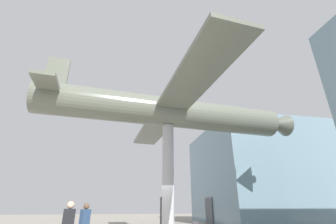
% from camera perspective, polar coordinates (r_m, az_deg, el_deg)
% --- Properties ---
extents(glass_pavilion_left, '(11.93, 10.93, 9.63)m').
position_cam_1_polar(glass_pavilion_left, '(26.19, 21.48, -14.72)').
color(glass_pavilion_left, '#7593A3').
rests_on(glass_pavilion_left, ground_plane).
extents(support_pylon_central, '(0.61, 0.61, 5.69)m').
position_cam_1_polar(support_pylon_central, '(11.95, 0.00, -16.53)').
color(support_pylon_central, '#B7B7BC').
rests_on(support_pylon_central, ground_plane).
extents(suspended_airplane, '(14.48, 15.64, 3.25)m').
position_cam_1_polar(suspended_airplane, '(12.96, 1.16, -0.08)').
color(suspended_airplane, slate).
rests_on(suspended_airplane, support_pylon_central).
extents(visitor_person, '(0.44, 0.44, 1.67)m').
position_cam_1_polar(visitor_person, '(11.18, -20.44, -24.54)').
color(visitor_person, '#232328').
rests_on(visitor_person, ground_plane).
extents(visitor_second, '(0.28, 0.43, 1.72)m').
position_cam_1_polar(visitor_second, '(9.44, -24.07, -24.41)').
color(visitor_second, '#4C4238').
rests_on(visitor_second, ground_plane).
extents(plaza_bench, '(1.54, 0.63, 0.50)m').
position_cam_1_polar(plaza_bench, '(17.73, 6.81, -26.21)').
color(plaza_bench, '#4C4C51').
rests_on(plaza_bench, ground_plane).
extents(info_kiosk, '(0.96, 0.96, 2.26)m').
position_cam_1_polar(info_kiosk, '(16.45, -0.43, -24.10)').
color(info_kiosk, '#333338').
rests_on(info_kiosk, ground_plane).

